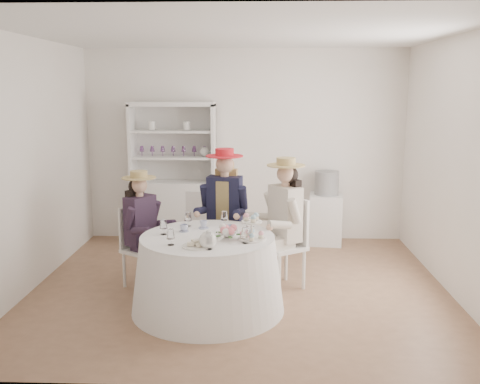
{
  "coord_description": "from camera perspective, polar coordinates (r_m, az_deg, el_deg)",
  "views": [
    {
      "loc": [
        0.21,
        -5.57,
        2.16
      ],
      "look_at": [
        0.0,
        0.1,
        1.05
      ],
      "focal_mm": 40.0,
      "sensor_mm": 36.0,
      "label": 1
    }
  ],
  "objects": [
    {
      "name": "spare_chair",
      "position": [
        6.91,
        -4.16,
        -3.12
      ],
      "size": [
        0.41,
        0.41,
        0.88
      ],
      "rotation": [
        0.0,
        0.0,
        3.0
      ],
      "color": "silver",
      "rests_on": "ground"
    },
    {
      "name": "table_teapot",
      "position": [
        4.8,
        -3.42,
        -5.15
      ],
      "size": [
        0.22,
        0.16,
        0.17
      ],
      "rotation": [
        0.0,
        0.0,
        0.42
      ],
      "color": "white",
      "rests_on": "tea_table"
    },
    {
      "name": "guest_right",
      "position": [
        5.76,
        4.63,
        -2.54
      ],
      "size": [
        0.62,
        0.58,
        1.44
      ],
      "rotation": [
        0.0,
        0.0,
        -0.99
      ],
      "color": "silver",
      "rests_on": "ground"
    },
    {
      "name": "sandwich_plate",
      "position": [
        4.86,
        -4.62,
        -5.67
      ],
      "size": [
        0.27,
        0.27,
        0.06
      ],
      "rotation": [
        0.0,
        0.0,
        -0.29
      ],
      "color": "white",
      "rests_on": "tea_table"
    },
    {
      "name": "ceiling",
      "position": [
        5.6,
        -0.04,
        16.59
      ],
      "size": [
        4.5,
        4.5,
        0.0
      ],
      "primitive_type": "plane",
      "rotation": [
        3.14,
        0.0,
        0.0
      ],
      "color": "white",
      "rests_on": "wall_back"
    },
    {
      "name": "hutch",
      "position": [
        7.58,
        -7.0,
        -0.12
      ],
      "size": [
        1.33,
        0.85,
        1.97
      ],
      "rotation": [
        0.0,
        0.0,
        -0.38
      ],
      "color": "silver",
      "rests_on": "ground"
    },
    {
      "name": "guest_mid",
      "position": [
        6.11,
        -1.69,
        -1.4
      ],
      "size": [
        0.56,
        0.59,
        1.49
      ],
      "rotation": [
        0.0,
        0.0,
        -0.18
      ],
      "color": "silver",
      "rests_on": "ground"
    },
    {
      "name": "flower_arrangement",
      "position": [
        5.06,
        -1.36,
        -4.1
      ],
      "size": [
        0.18,
        0.18,
        0.07
      ],
      "rotation": [
        0.0,
        0.0,
        -0.0
      ],
      "color": "pink",
      "rests_on": "tea_table"
    },
    {
      "name": "guest_left",
      "position": [
        5.9,
        -10.42,
        -3.2
      ],
      "size": [
        0.55,
        0.51,
        1.29
      ],
      "rotation": [
        0.0,
        0.0,
        1.0
      ],
      "color": "silver",
      "rests_on": "ground"
    },
    {
      "name": "hatbox",
      "position": [
        7.5,
        9.23,
        0.95
      ],
      "size": [
        0.34,
        0.34,
        0.33
      ],
      "primitive_type": "cylinder",
      "rotation": [
        0.0,
        0.0,
        0.05
      ],
      "color": "black",
      "rests_on": "side_table"
    },
    {
      "name": "stemware_set",
      "position": [
        5.18,
        -3.5,
        -3.92
      ],
      "size": [
        0.92,
        0.93,
        0.15
      ],
      "color": "white",
      "rests_on": "tea_table"
    },
    {
      "name": "wall_left",
      "position": [
        6.15,
        -21.52,
        2.72
      ],
      "size": [
        0.0,
        4.5,
        4.5
      ],
      "primitive_type": "plane",
      "rotation": [
        1.57,
        0.0,
        1.57
      ],
      "color": "white",
      "rests_on": "ground"
    },
    {
      "name": "ground",
      "position": [
        5.98,
        -0.04,
        -10.11
      ],
      "size": [
        4.5,
        4.5,
        0.0
      ],
      "primitive_type": "plane",
      "color": "brown",
      "rests_on": "ground"
    },
    {
      "name": "wall_back",
      "position": [
        7.62,
        0.53,
        4.95
      ],
      "size": [
        4.5,
        0.0,
        4.5
      ],
      "primitive_type": "plane",
      "rotation": [
        1.57,
        0.0,
        0.0
      ],
      "color": "white",
      "rests_on": "ground"
    },
    {
      "name": "flower_bowl",
      "position": [
        5.16,
        -1.33,
        -4.54
      ],
      "size": [
        0.23,
        0.23,
        0.05
      ],
      "primitive_type": "imported",
      "rotation": [
        0.0,
        0.0,
        -0.17
      ],
      "color": "white",
      "rests_on": "tea_table"
    },
    {
      "name": "wall_front",
      "position": [
        3.67,
        -1.2,
        -1.67
      ],
      "size": [
        4.5,
        0.0,
        4.5
      ],
      "primitive_type": "plane",
      "rotation": [
        -1.57,
        0.0,
        0.0
      ],
      "color": "white",
      "rests_on": "ground"
    },
    {
      "name": "tea_table",
      "position": [
        5.31,
        -3.45,
        -8.63
      ],
      "size": [
        1.5,
        1.5,
        0.75
      ],
      "rotation": [
        0.0,
        0.0,
        0.14
      ],
      "color": "white",
      "rests_on": "ground"
    },
    {
      "name": "teacup_b",
      "position": [
        5.47,
        -3.91,
        -3.53
      ],
      "size": [
        0.08,
        0.08,
        0.07
      ],
      "primitive_type": "imported",
      "rotation": [
        0.0,
        0.0,
        0.08
      ],
      "color": "white",
      "rests_on": "tea_table"
    },
    {
      "name": "side_table",
      "position": [
        7.6,
        9.11,
        -2.86
      ],
      "size": [
        0.5,
        0.5,
        0.7
      ],
      "primitive_type": "cube",
      "rotation": [
        0.0,
        0.0,
        -0.12
      ],
      "color": "silver",
      "rests_on": "ground"
    },
    {
      "name": "wall_right",
      "position": [
        5.99,
        22.03,
        2.48
      ],
      "size": [
        0.0,
        4.5,
        4.5
      ],
      "primitive_type": "plane",
      "rotation": [
        1.57,
        0.0,
        -1.57
      ],
      "color": "white",
      "rests_on": "ground"
    },
    {
      "name": "teacup_c",
      "position": [
        5.3,
        -1.0,
        -4.0
      ],
      "size": [
        0.09,
        0.09,
        0.07
      ],
      "primitive_type": "imported",
      "rotation": [
        0.0,
        0.0,
        -0.01
      ],
      "color": "white",
      "rests_on": "tea_table"
    },
    {
      "name": "teacup_a",
      "position": [
        5.36,
        -5.99,
        -3.9
      ],
      "size": [
        0.1,
        0.1,
        0.06
      ],
      "primitive_type": "imported",
      "rotation": [
        0.0,
        0.0,
        0.33
      ],
      "color": "white",
      "rests_on": "tea_table"
    },
    {
      "name": "cupcake_stand",
      "position": [
        5.05,
        1.27,
        -4.11
      ],
      "size": [
        0.26,
        0.26,
        0.24
      ],
      "rotation": [
        0.0,
        0.0,
        -0.13
      ],
      "color": "white",
      "rests_on": "tea_table"
    }
  ]
}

